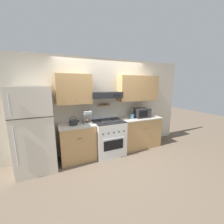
{
  "coord_description": "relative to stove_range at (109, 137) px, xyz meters",
  "views": [
    {
      "loc": [
        -1.33,
        -2.98,
        1.86
      ],
      "look_at": [
        0.1,
        0.26,
        1.15
      ],
      "focal_mm": 22.0,
      "sensor_mm": 36.0,
      "label": 1
    }
  ],
  "objects": [
    {
      "name": "wall_back",
      "position": [
        0.08,
        0.32,
        0.97
      ],
      "size": [
        5.2,
        0.46,
        2.55
      ],
      "color": "beige",
      "rests_on": "ground_plane"
    },
    {
      "name": "utensil_crock",
      "position": [
        0.75,
        0.05,
        0.51
      ],
      "size": [
        0.13,
        0.13,
        0.29
      ],
      "color": "slate",
      "rests_on": "counter_right"
    },
    {
      "name": "coffee_maker",
      "position": [
        -0.55,
        0.08,
        0.6
      ],
      "size": [
        0.18,
        0.23,
        0.32
      ],
      "color": "#ADAFB5",
      "rests_on": "counter_left"
    },
    {
      "name": "tea_kettle",
      "position": [
        -0.89,
        0.05,
        0.52
      ],
      "size": [
        0.25,
        0.19,
        0.21
      ],
      "color": "#232326",
      "rests_on": "counter_left"
    },
    {
      "name": "ground_plane",
      "position": [
        -0.0,
        -0.26,
        -0.46
      ],
      "size": [
        16.0,
        16.0,
        0.0
      ],
      "primitive_type": "plane",
      "color": "brown"
    },
    {
      "name": "stove_range",
      "position": [
        0.0,
        0.0,
        0.0
      ],
      "size": [
        0.78,
        0.71,
        1.01
      ],
      "color": "white",
      "rests_on": "ground_plane"
    },
    {
      "name": "counter_left",
      "position": [
        -0.82,
        0.05,
        -0.01
      ],
      "size": [
        0.85,
        0.62,
        0.9
      ],
      "color": "tan",
      "rests_on": "ground_plane"
    },
    {
      "name": "microwave",
      "position": [
        1.09,
        0.06,
        0.57
      ],
      "size": [
        0.46,
        0.35,
        0.27
      ],
      "color": "#232326",
      "rests_on": "counter_right"
    },
    {
      "name": "counter_right",
      "position": [
        1.02,
        0.05,
        -0.01
      ],
      "size": [
        1.25,
        0.62,
        0.9
      ],
      "color": "tan",
      "rests_on": "ground_plane"
    },
    {
      "name": "refrigerator",
      "position": [
        -1.71,
        -0.02,
        0.45
      ],
      "size": [
        0.78,
        0.73,
        1.83
      ],
      "color": "beige",
      "rests_on": "ground_plane"
    }
  ]
}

